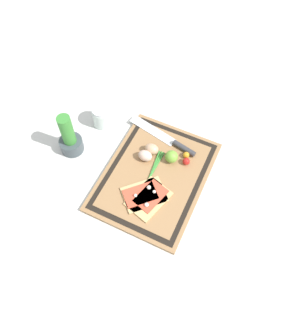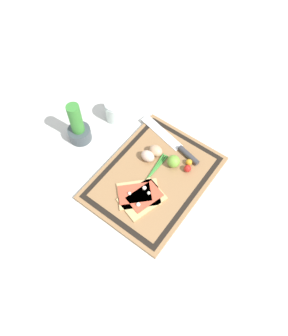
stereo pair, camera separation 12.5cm
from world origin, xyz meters
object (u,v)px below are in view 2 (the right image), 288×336
egg_pink (148,156)px  cherry_tomato_yellow (189,162)px  pizza_slice_near (143,199)px  herb_pot (78,128)px  pizza_slice_far (137,193)px  egg_brown (156,151)px  cherry_tomato_red (188,168)px  lime (174,161)px  sauce_jar (115,112)px  knife (179,147)px

egg_pink → cherry_tomato_yellow: size_ratio=2.20×
pizza_slice_near → egg_pink: bearing=30.3°
egg_pink → herb_pot: bearing=104.3°
pizza_slice_near → pizza_slice_far: same height
pizza_slice_near → egg_brown: egg_brown is taller
cherry_tomato_red → pizza_slice_near: bearing=162.3°
lime → cherry_tomato_red: 0.06m
egg_brown → cherry_tomato_yellow: size_ratio=2.20×
egg_brown → cherry_tomato_red: egg_brown is taller
herb_pot → sauce_jar: (0.17, -0.05, -0.03)m
egg_pink → herb_pot: (-0.07, 0.29, 0.03)m
egg_brown → herb_pot: bearing=110.6°
pizza_slice_far → egg_pink: bearing=22.2°
pizza_slice_far → egg_pink: size_ratio=3.31×
egg_brown → lime: lime is taller
cherry_tomato_red → sauce_jar: (0.05, 0.40, 0.01)m
pizza_slice_far → egg_pink: 0.16m
sauce_jar → egg_pink: bearing=-111.2°
pizza_slice_far → egg_pink: (0.15, 0.06, 0.02)m
knife → egg_pink: 0.14m
herb_pot → pizza_slice_near: bearing=-101.4°
egg_pink → pizza_slice_near: bearing=-149.7°
pizza_slice_near → egg_brown: bearing=22.4°
pizza_slice_near → lime: (0.19, -0.01, 0.02)m
lime → herb_pot: herb_pot is taller
pizza_slice_far → lime: 0.19m
egg_brown → lime: 0.08m
pizza_slice_far → herb_pot: size_ratio=0.96×
pizza_slice_far → knife: size_ratio=0.59×
pizza_slice_near → cherry_tomato_red: cherry_tomato_red is taller
cherry_tomato_yellow → pizza_slice_far: bearing=160.1°
egg_brown → egg_pink: same height
knife → egg_brown: (-0.08, 0.06, 0.01)m
sauce_jar → pizza_slice_near: bearing=-126.4°
pizza_slice_far → egg_pink: egg_pink is taller
egg_pink → herb_pot: 0.30m
pizza_slice_far → cherry_tomato_yellow: size_ratio=7.27×
herb_pot → sauce_jar: herb_pot is taller
knife → cherry_tomato_red: cherry_tomato_red is taller
lime → cherry_tomato_red: bearing=-78.9°
sauce_jar → cherry_tomato_yellow: bearing=-92.6°
cherry_tomato_yellow → herb_pot: herb_pot is taller
knife → lime: bearing=-161.1°
egg_brown → lime: bearing=-90.5°
pizza_slice_near → sauce_jar: bearing=53.6°
egg_brown → cherry_tomato_red: (0.01, -0.14, -0.01)m
pizza_slice_near → sauce_jar: (0.25, 0.33, 0.02)m
pizza_slice_near → cherry_tomato_red: size_ratio=6.29×
egg_pink → lime: (0.04, -0.09, 0.00)m
egg_pink → lime: bearing=-68.0°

